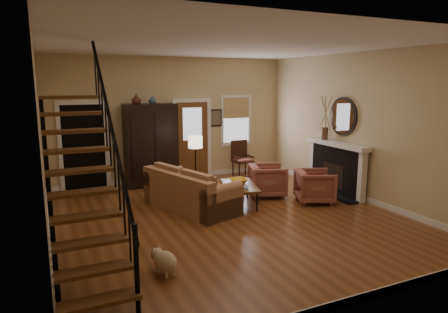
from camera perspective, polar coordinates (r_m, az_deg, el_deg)
name	(u,v)px	position (r m, az deg, el deg)	size (l,w,h in m)	color
room	(178,133)	(9.10, -6.56, 3.37)	(7.00, 7.33, 3.30)	brown
staircase	(81,161)	(5.63, -19.75, -0.60)	(0.94, 2.80, 3.20)	brown
fireplace	(338,163)	(9.88, 15.92, -0.91)	(0.33, 1.95, 2.30)	black
armoire	(151,145)	(10.41, -10.40, 1.63)	(1.30, 0.60, 2.10)	black
vase_a	(136,99)	(10.12, -12.42, 8.00)	(0.24, 0.24, 0.25)	#4C2619
vase_b	(152,100)	(10.21, -10.20, 7.99)	(0.20, 0.20, 0.21)	#334C60
sofa	(191,190)	(8.42, -4.74, -4.79)	(0.94, 2.18, 0.81)	#A8734C
coffee_table	(240,195)	(8.70, 2.23, -5.51)	(0.69, 1.18, 0.45)	brown
bowl	(239,181)	(8.78, 2.09, -3.50)	(0.40, 0.40, 0.10)	gold
books	(241,187)	(8.32, 2.45, -4.44)	(0.22, 0.29, 0.06)	beige
armchair_left	(315,186)	(9.09, 12.84, -4.17)	(0.78, 0.80, 0.73)	maroon
armchair_right	(268,180)	(9.39, 6.24, -3.42)	(0.80, 0.82, 0.75)	maroon
floor_lamp	(196,167)	(9.27, -4.08, -1.44)	(0.33, 0.33, 1.42)	black
side_chair	(243,159)	(11.21, 2.66, -0.37)	(0.54, 0.54, 1.02)	#321B10
dog	(165,263)	(5.77, -8.37, -14.78)	(0.28, 0.47, 0.34)	beige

